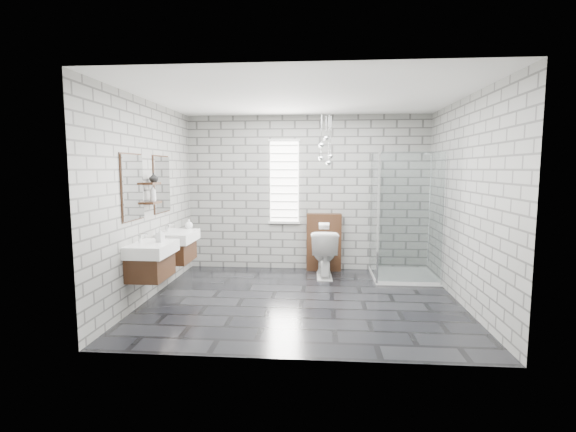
# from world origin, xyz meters

# --- Properties ---
(floor) EXTENTS (4.20, 3.60, 0.02)m
(floor) POSITION_xyz_m (0.00, 0.00, -0.01)
(floor) COLOR black
(floor) RESTS_ON ground
(ceiling) EXTENTS (4.20, 3.60, 0.02)m
(ceiling) POSITION_xyz_m (0.00, 0.00, 2.71)
(ceiling) COLOR white
(ceiling) RESTS_ON wall_back
(wall_back) EXTENTS (4.20, 0.02, 2.70)m
(wall_back) POSITION_xyz_m (0.00, 1.81, 1.35)
(wall_back) COLOR gray
(wall_back) RESTS_ON floor
(wall_front) EXTENTS (4.20, 0.02, 2.70)m
(wall_front) POSITION_xyz_m (0.00, -1.81, 1.35)
(wall_front) COLOR gray
(wall_front) RESTS_ON floor
(wall_left) EXTENTS (0.02, 3.60, 2.70)m
(wall_left) POSITION_xyz_m (-2.11, 0.00, 1.35)
(wall_left) COLOR gray
(wall_left) RESTS_ON floor
(wall_right) EXTENTS (0.02, 3.60, 2.70)m
(wall_right) POSITION_xyz_m (2.11, 0.00, 1.35)
(wall_right) COLOR gray
(wall_right) RESTS_ON floor
(vanity_left) EXTENTS (0.47, 0.70, 1.57)m
(vanity_left) POSITION_xyz_m (-1.91, -0.52, 0.76)
(vanity_left) COLOR #3C2212
(vanity_left) RESTS_ON wall_left
(vanity_right) EXTENTS (0.47, 0.70, 1.57)m
(vanity_right) POSITION_xyz_m (-1.91, 0.43, 0.76)
(vanity_right) COLOR #3C2212
(vanity_right) RESTS_ON wall_left
(shelf_lower) EXTENTS (0.14, 0.30, 0.03)m
(shelf_lower) POSITION_xyz_m (-2.03, -0.05, 1.32)
(shelf_lower) COLOR #3C2212
(shelf_lower) RESTS_ON wall_left
(shelf_upper) EXTENTS (0.14, 0.30, 0.03)m
(shelf_upper) POSITION_xyz_m (-2.03, -0.05, 1.58)
(shelf_upper) COLOR #3C2212
(shelf_upper) RESTS_ON wall_left
(window) EXTENTS (0.56, 0.05, 1.48)m
(window) POSITION_xyz_m (-0.40, 1.78, 1.55)
(window) COLOR white
(window) RESTS_ON wall_back
(cistern_panel) EXTENTS (0.60, 0.20, 1.00)m
(cistern_panel) POSITION_xyz_m (0.30, 1.70, 0.50)
(cistern_panel) COLOR #3C2212
(cistern_panel) RESTS_ON floor
(flush_plate) EXTENTS (0.18, 0.01, 0.12)m
(flush_plate) POSITION_xyz_m (0.30, 1.60, 0.80)
(flush_plate) COLOR silver
(flush_plate) RESTS_ON cistern_panel
(shower_enclosure) EXTENTS (1.00, 1.00, 2.03)m
(shower_enclosure) POSITION_xyz_m (1.50, 1.18, 0.50)
(shower_enclosure) COLOR white
(shower_enclosure) RESTS_ON floor
(pendant_cluster) EXTENTS (0.24, 0.20, 0.87)m
(pendant_cluster) POSITION_xyz_m (0.31, 1.37, 2.06)
(pendant_cluster) COLOR silver
(pendant_cluster) RESTS_ON ceiling
(toilet) EXTENTS (0.46, 0.78, 0.78)m
(toilet) POSITION_xyz_m (0.30, 1.26, 0.39)
(toilet) COLOR white
(toilet) RESTS_ON floor
(soap_bottle_a) EXTENTS (0.11, 0.11, 0.19)m
(soap_bottle_a) POSITION_xyz_m (-1.79, -0.44, 0.94)
(soap_bottle_a) COLOR #B2B2B2
(soap_bottle_a) RESTS_ON vanity_left
(soap_bottle_b) EXTENTS (0.15, 0.15, 0.15)m
(soap_bottle_b) POSITION_xyz_m (-1.80, 0.76, 0.93)
(soap_bottle_b) COLOR #B2B2B2
(soap_bottle_b) RESTS_ON vanity_right
(soap_bottle_c) EXTENTS (0.09, 0.09, 0.23)m
(soap_bottle_c) POSITION_xyz_m (-2.02, -0.06, 1.45)
(soap_bottle_c) COLOR #B2B2B2
(soap_bottle_c) RESTS_ON shelf_lower
(vase) EXTENTS (0.16, 0.16, 0.13)m
(vase) POSITION_xyz_m (-2.02, -0.01, 1.66)
(vase) COLOR #B2B2B2
(vase) RESTS_ON shelf_upper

